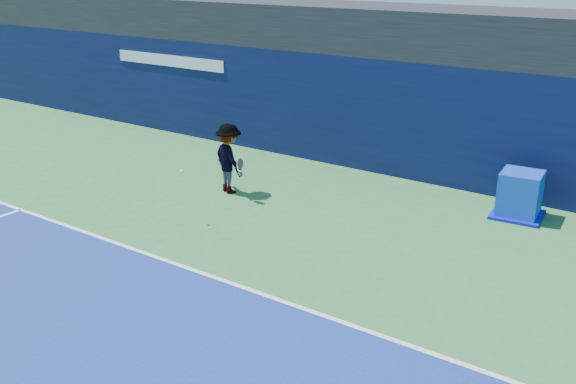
% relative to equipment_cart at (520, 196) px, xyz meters
% --- Properties ---
extents(ground, '(80.00, 80.00, 0.00)m').
position_rel_equipment_cart_xyz_m(ground, '(-4.42, -9.08, -0.47)').
color(ground, '#327136').
rests_on(ground, ground).
extents(baseline, '(24.00, 0.10, 0.01)m').
position_rel_equipment_cart_xyz_m(baseline, '(-4.42, -6.08, -0.46)').
color(baseline, white).
rests_on(baseline, ground).
extents(stadium_band, '(36.00, 3.00, 1.20)m').
position_rel_equipment_cart_xyz_m(stadium_band, '(-4.42, 2.42, 3.13)').
color(stadium_band, black).
rests_on(stadium_band, back_wall_assembly).
extents(back_wall_assembly, '(36.00, 1.03, 3.00)m').
position_rel_equipment_cart_xyz_m(back_wall_assembly, '(-4.43, 1.42, 1.03)').
color(back_wall_assembly, '#091035').
rests_on(back_wall_assembly, ground).
extents(equipment_cart, '(1.16, 1.16, 1.03)m').
position_rel_equipment_cart_xyz_m(equipment_cart, '(0.00, 0.00, 0.00)').
color(equipment_cart, '#0D38C2').
rests_on(equipment_cart, ground).
extents(tennis_player, '(1.38, 1.01, 1.70)m').
position_rel_equipment_cart_xyz_m(tennis_player, '(-6.27, -2.41, 0.38)').
color(tennis_player, white).
rests_on(tennis_player, ground).
extents(tennis_ball, '(0.07, 0.07, 0.07)m').
position_rel_equipment_cart_xyz_m(tennis_ball, '(-5.89, -4.43, 0.67)').
color(tennis_ball, '#D6E419').
rests_on(tennis_ball, ground).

